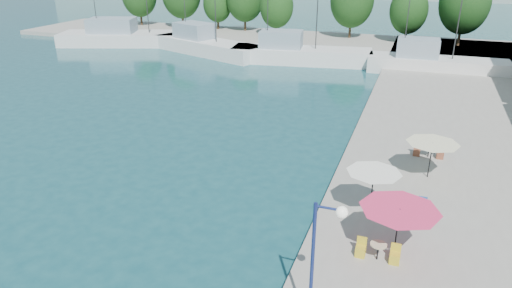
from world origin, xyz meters
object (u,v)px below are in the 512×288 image
at_px(umbrella_white, 373,177).
at_px(trawler_02, 205,45).
at_px(umbrella_pink, 399,214).
at_px(trawler_03, 298,54).
at_px(umbrella_cream, 432,147).
at_px(street_lamp, 323,247).
at_px(trawler_04, 433,64).
at_px(trawler_01, 131,37).

bearing_deg(umbrella_white, trawler_02, 126.33).
bearing_deg(trawler_02, umbrella_pink, -32.60).
xyz_separation_m(trawler_02, umbrella_pink, (27.28, -38.06, 1.54)).
distance_m(trawler_03, umbrella_cream, 32.47).
xyz_separation_m(trawler_02, street_lamp, (25.19, -43.41, 3.02)).
bearing_deg(umbrella_cream, trawler_04, 89.71).
height_order(trawler_03, trawler_04, same).
bearing_deg(umbrella_pink, trawler_01, 135.17).
bearing_deg(trawler_03, trawler_01, 164.77).
height_order(trawler_01, street_lamp, trawler_01).
height_order(umbrella_pink, street_lamp, street_lamp).
bearing_deg(trawler_01, street_lamp, -69.23).
distance_m(trawler_04, umbrella_pink, 36.64).
bearing_deg(umbrella_cream, street_lamp, -103.80).
height_order(trawler_03, umbrella_pink, trawler_03).
relative_size(trawler_01, trawler_02, 1.25).
distance_m(trawler_04, street_lamp, 42.18).
relative_size(trawler_02, street_lamp, 3.48).
bearing_deg(trawler_03, trawler_02, 166.00).
height_order(trawler_01, trawler_04, same).
bearing_deg(umbrella_pink, street_lamp, -111.36).
relative_size(umbrella_white, street_lamp, 0.52).
height_order(trawler_02, trawler_04, same).
relative_size(trawler_04, umbrella_white, 5.67).
bearing_deg(trawler_04, umbrella_cream, -91.63).
bearing_deg(trawler_03, umbrella_cream, -70.08).
xyz_separation_m(umbrella_white, umbrella_cream, (2.63, 5.45, -0.28)).
bearing_deg(umbrella_pink, trawler_04, 87.81).
height_order(trawler_01, trawler_02, same).
bearing_deg(street_lamp, umbrella_pink, 69.18).
relative_size(trawler_01, umbrella_cream, 7.50).
xyz_separation_m(trawler_01, umbrella_cream, (41.34, -31.57, 1.40)).
xyz_separation_m(umbrella_cream, street_lamp, (-3.35, -13.63, 1.62)).
xyz_separation_m(umbrella_pink, umbrella_cream, (1.25, 8.27, -0.14)).
xyz_separation_m(umbrella_white, street_lamp, (-0.72, -8.18, 1.34)).
distance_m(trawler_02, umbrella_cream, 41.27).
height_order(trawler_04, umbrella_pink, trawler_04).
distance_m(umbrella_pink, umbrella_cream, 8.37).
relative_size(trawler_04, street_lamp, 2.95).
relative_size(trawler_01, trawler_04, 1.48).
height_order(umbrella_white, street_lamp, street_lamp).
relative_size(trawler_03, umbrella_white, 6.59).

